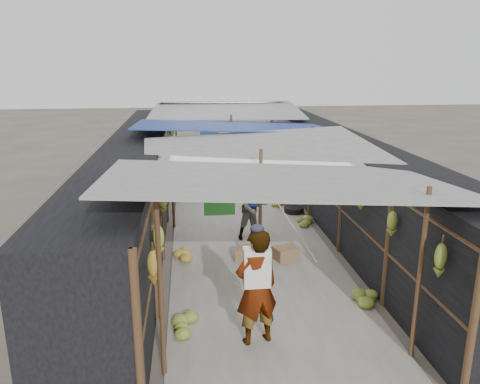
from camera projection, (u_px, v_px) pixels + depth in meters
name	position (u px, v px, depth m)	size (l,w,h in m)	color
ground	(291.00, 365.00, 6.71)	(80.00, 80.00, 0.00)	#6B6356
aisle_slab	(240.00, 219.00, 12.93)	(3.60, 16.00, 0.02)	#9E998E
stall_left	(139.00, 182.00, 12.33)	(1.40, 15.00, 2.30)	black
stall_right	(337.00, 176.00, 12.92)	(1.40, 15.00, 2.30)	black
crate_near	(247.00, 254.00, 10.21)	(0.50, 0.40, 0.30)	#966A4C
crate_mid	(286.00, 254.00, 10.24)	(0.49, 0.39, 0.29)	#966A4C
crate_back	(220.00, 172.00, 17.95)	(0.39, 0.32, 0.25)	#966A4C
black_basin	(294.00, 210.00, 13.44)	(0.58, 0.58, 0.17)	black
vendor_elderly	(257.00, 288.00, 7.01)	(0.68, 0.45, 1.86)	silver
shopper_blue	(253.00, 207.00, 11.35)	(0.78, 0.61, 1.61)	#1E4B97
vendor_seated	(279.00, 175.00, 16.01)	(0.58, 0.33, 0.90)	#4E4743
market_canopy	(240.00, 131.00, 12.62)	(5.62, 15.20, 2.77)	brown
hanging_bananas	(240.00, 162.00, 12.30)	(3.95, 13.53, 0.82)	#A4852A
floor_bananas	(223.00, 226.00, 11.96)	(3.90, 10.74, 0.32)	#A4852A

